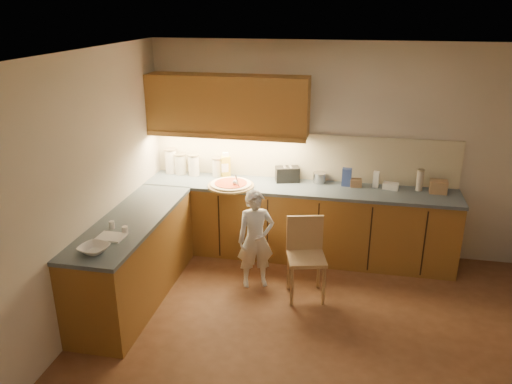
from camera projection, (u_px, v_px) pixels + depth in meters
The scene contains 24 objects.
room at pixel (322, 173), 4.11m from camera, with size 4.54×4.50×2.62m.
l_counter at pixel (247, 233), 5.86m from camera, with size 3.77×2.62×0.92m.
backsplash at pixel (302, 157), 6.17m from camera, with size 3.75×0.02×0.58m, color beige.
upper_cabinets at pixel (227, 105), 5.96m from camera, with size 1.95×0.36×0.73m.
pizza_on_board at pixel (231, 185), 5.98m from camera, with size 0.56×0.56×0.23m.
child at pixel (256, 239), 5.47m from camera, with size 0.41×0.27×1.12m, color silver.
wooden_chair at pixel (306, 251), 5.32m from camera, with size 0.48×0.48×0.87m.
mixing_bowl at pixel (94, 249), 4.41m from camera, with size 0.25×0.25×0.06m, color silver.
canister_a at pixel (171, 161), 6.44m from camera, with size 0.16×0.16×0.32m.
canister_b at pixel (180, 164), 6.40m from camera, with size 0.15×0.15×0.27m.
canister_c at pixel (194, 165), 6.35m from camera, with size 0.15×0.15×0.28m.
canister_d at pixel (218, 167), 6.33m from camera, with size 0.15×0.15×0.25m.
oil_jug at pixel (226, 166), 6.27m from camera, with size 0.13×0.12×0.32m.
toaster at pixel (287, 174), 6.15m from camera, with size 0.32×0.24×0.19m.
steel_pot at pixel (319, 178), 6.11m from camera, with size 0.17×0.17×0.13m.
blue_box at pixel (347, 177), 5.99m from camera, with size 0.11×0.08×0.22m, color #2E428B.
card_box_a at pixel (356, 183), 5.98m from camera, with size 0.14×0.10×0.10m, color #9D7854.
white_bottle at pixel (376, 179), 5.95m from camera, with size 0.07×0.07×0.20m, color white.
flat_pack at pixel (391, 186), 5.92m from camera, with size 0.18×0.13×0.07m, color silver.
tall_jar at pixel (420, 180), 5.83m from camera, with size 0.08×0.08×0.26m.
card_box_b at pixel (438, 187), 5.78m from camera, with size 0.19×0.15×0.15m, color tan.
dough_cloth at pixel (111, 237), 4.68m from camera, with size 0.25×0.20×0.02m, color white.
spice_jar_a at pixel (112, 225), 4.88m from camera, with size 0.05×0.05×0.07m, color silver.
spice_jar_b at pixel (125, 230), 4.76m from camera, with size 0.06×0.06×0.07m, color white.
Camera 1 is at (0.24, -3.94, 2.98)m, focal length 35.00 mm.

